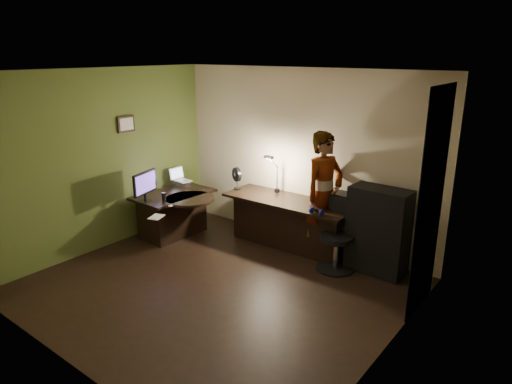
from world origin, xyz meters
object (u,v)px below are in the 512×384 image
Objects in this scene: office_chair at (337,238)px; person at (324,195)px; desk_left at (174,214)px; cabinet at (378,231)px; desk_right at (288,223)px; monitor at (145,191)px.

person is at bearing 141.87° from office_chair.
desk_left is 3.27m from cabinet.
desk_left is 1.05× the size of cabinet.
desk_right is 1.45m from cabinet.
cabinet is 0.64× the size of person.
person reaches higher than cabinet.
person is (2.31, 0.81, 0.57)m from desk_left.
office_chair is at bearing -111.94° from person.
person is at bearing 21.44° from desk_left.
desk_right is at bearing -176.07° from cabinet.
office_chair is (-0.46, -0.29, -0.12)m from cabinet.
desk_left is at bearing -157.88° from desk_right.
cabinet is at bearing 16.42° from desk_left.
person is at bearing -178.64° from cabinet.
office_chair is 0.51× the size of person.
monitor is (-1.77, -1.28, 0.50)m from desk_right.
desk_right is 2.24m from monitor.
person reaches higher than desk_right.
desk_left is 0.75m from monitor.
monitor is 0.29× the size of person.
person reaches higher than desk_left.
monitor is 0.56× the size of office_chair.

